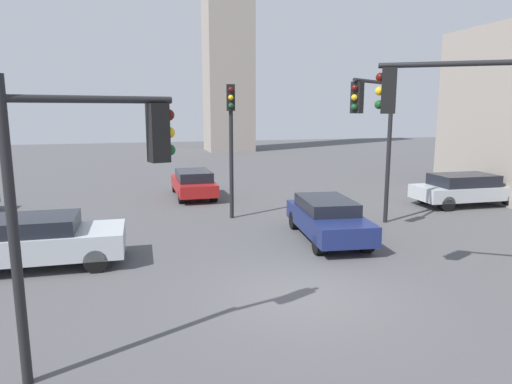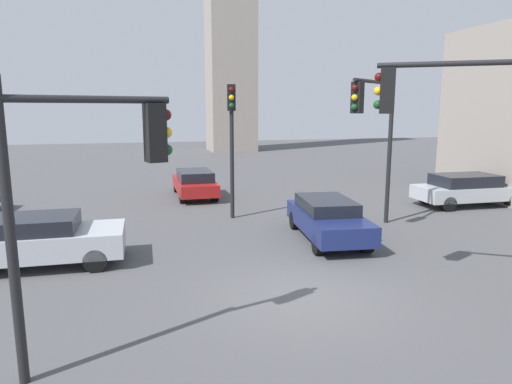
# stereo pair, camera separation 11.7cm
# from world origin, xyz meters

# --- Properties ---
(ground_plane) EXTENTS (104.64, 104.64, 0.00)m
(ground_plane) POSITION_xyz_m (0.00, 0.00, 0.00)
(ground_plane) COLOR #4C4C4F
(traffic_light_0) EXTENTS (3.96, 2.55, 5.58)m
(traffic_light_0) POSITION_xyz_m (3.71, -1.33, 3.99)
(traffic_light_0) COLOR black
(traffic_light_0) RESTS_ON ground_plane
(traffic_light_1) EXTENTS (0.37, 0.48, 5.24)m
(traffic_light_1) POSITION_xyz_m (0.04, 8.07, 3.65)
(traffic_light_1) COLOR black
(traffic_light_1) RESTS_ON ground_plane
(traffic_light_2) EXTENTS (2.61, 1.96, 5.40)m
(traffic_light_2) POSITION_xyz_m (4.49, 4.99, 3.87)
(traffic_light_2) COLOR black
(traffic_light_2) RESTS_ON ground_plane
(traffic_light_3) EXTENTS (2.60, 0.93, 4.81)m
(traffic_light_3) POSITION_xyz_m (-4.36, -1.71, 3.33)
(traffic_light_3) COLOR black
(traffic_light_3) RESTS_ON ground_plane
(car_0) EXTENTS (2.27, 4.64, 1.35)m
(car_0) POSITION_xyz_m (2.48, 4.28, 0.73)
(car_0) COLOR navy
(car_0) RESTS_ON ground_plane
(car_1) EXTENTS (1.79, 4.45, 1.34)m
(car_1) POSITION_xyz_m (-0.83, 12.95, 0.71)
(car_1) COLOR maroon
(car_1) RESTS_ON ground_plane
(car_3) EXTENTS (4.63, 2.06, 1.42)m
(car_3) POSITION_xyz_m (-6.40, 3.88, 0.76)
(car_3) COLOR #ADB2B7
(car_3) RESTS_ON ground_plane
(car_4) EXTENTS (4.86, 2.10, 1.43)m
(car_4) POSITION_xyz_m (10.79, 7.65, 0.76)
(car_4) COLOR #ADB2B7
(car_4) RESTS_ON ground_plane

